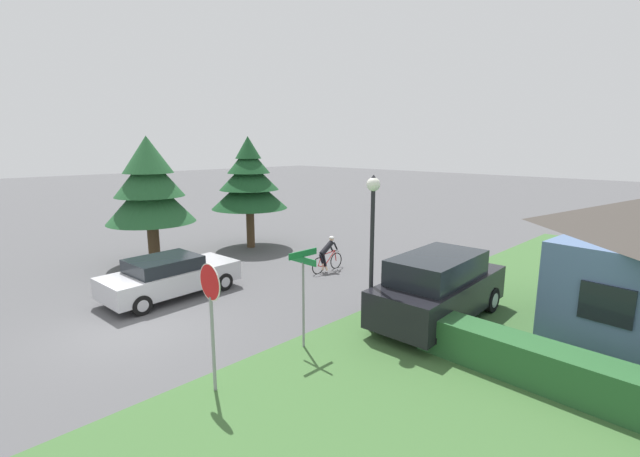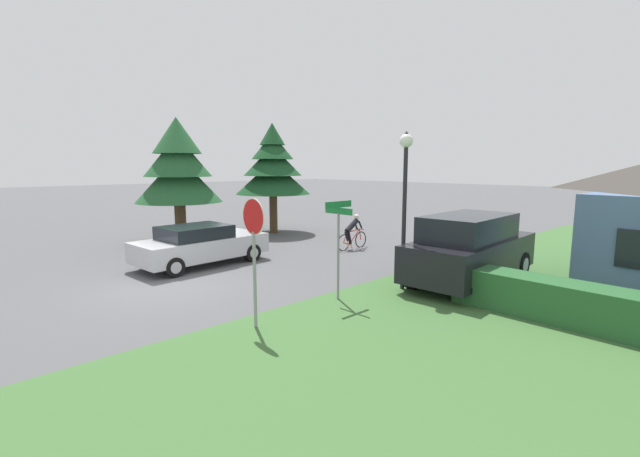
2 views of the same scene
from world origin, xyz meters
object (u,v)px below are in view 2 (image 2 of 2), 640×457
object	(u,v)px
street_name_sign	(338,231)
conifer_tall_far	(273,167)
sedan_left_lane	(200,245)
stop_sign	(254,236)
cyclist	(352,232)
parked_suv_right	(470,249)
conifer_tall_near	(178,167)
street_lamp	(405,178)

from	to	relation	value
street_name_sign	conifer_tall_far	world-z (taller)	conifer_tall_far
sedan_left_lane	stop_sign	xyz separation A→B (m)	(6.05, -1.98, 1.25)
cyclist	stop_sign	size ratio (longest dim) A/B	0.64
parked_suv_right	conifer_tall_near	distance (m)	12.44
cyclist	sedan_left_lane	bearing A→B (deg)	162.29
street_name_sign	conifer_tall_far	distance (m)	11.36
stop_sign	conifer_tall_far	bearing A→B (deg)	-38.07
sedan_left_lane	parked_suv_right	distance (m)	8.72
street_lamp	cyclist	bearing A→B (deg)	145.94
street_lamp	street_name_sign	bearing A→B (deg)	-106.33
stop_sign	street_name_sign	distance (m)	2.64
sedan_left_lane	cyclist	xyz separation A→B (m)	(1.69, 5.85, -0.01)
street_name_sign	sedan_left_lane	bearing A→B (deg)	-173.71
sedan_left_lane	conifer_tall_near	xyz separation A→B (m)	(-4.36, 1.40, 2.64)
cyclist	parked_suv_right	distance (m)	5.92
sedan_left_lane	conifer_tall_far	world-z (taller)	conifer_tall_far
sedan_left_lane	cyclist	world-z (taller)	cyclist
parked_suv_right	street_name_sign	distance (m)	4.23
street_name_sign	street_lamp	bearing A→B (deg)	73.67
conifer_tall_far	street_name_sign	bearing A→B (deg)	-29.17
parked_suv_right	conifer_tall_far	size ratio (longest dim) A/B	0.92
conifer_tall_near	cyclist	bearing A→B (deg)	36.31
sedan_left_lane	parked_suv_right	size ratio (longest dim) A/B	0.90
cyclist	conifer_tall_near	distance (m)	7.96
conifer_tall_near	stop_sign	bearing A→B (deg)	-18.00
sedan_left_lane	street_lamp	bearing A→B (deg)	-71.91
conifer_tall_far	conifer_tall_near	bearing A→B (deg)	-95.30
stop_sign	conifer_tall_near	bearing A→B (deg)	-16.91
parked_suv_right	street_lamp	distance (m)	2.96
stop_sign	street_lamp	size ratio (longest dim) A/B	0.64
sedan_left_lane	conifer_tall_far	xyz separation A→B (m)	(-3.92, 6.14, 2.61)
street_name_sign	conifer_tall_far	size ratio (longest dim) A/B	0.46
street_name_sign	conifer_tall_far	xyz separation A→B (m)	(-9.83, 5.49, 1.55)
sedan_left_lane	conifer_tall_far	distance (m)	7.74
parked_suv_right	street_name_sign	size ratio (longest dim) A/B	2.01
parked_suv_right	conifer_tall_near	xyz separation A→B (m)	(-11.81, -3.12, 2.34)
street_lamp	sedan_left_lane	bearing A→B (deg)	-158.08
stop_sign	conifer_tall_near	xyz separation A→B (m)	(-10.41, 3.38, 1.38)
street_name_sign	conifer_tall_near	world-z (taller)	conifer_tall_near
stop_sign	parked_suv_right	bearing A→B (deg)	-101.12
cyclist	street_name_sign	xyz separation A→B (m)	(4.22, -5.20, 1.06)
cyclist	conifer_tall_near	size ratio (longest dim) A/B	0.32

